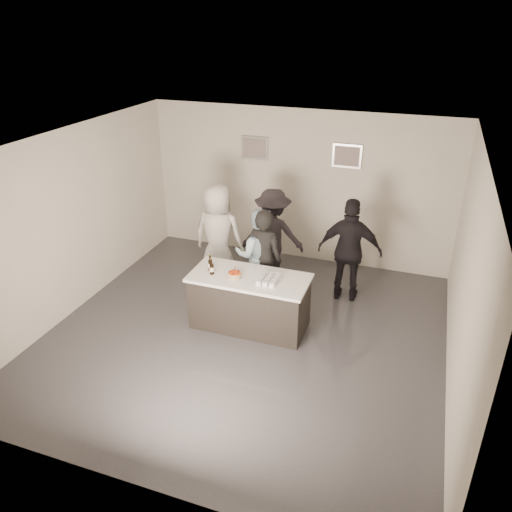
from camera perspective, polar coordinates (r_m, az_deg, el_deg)
name	(u,v)px	position (r m, az deg, el deg)	size (l,w,h in m)	color
floor	(245,334)	(7.97, -1.21, -8.95)	(6.00, 6.00, 0.00)	#3D3D42
ceiling	(243,146)	(6.71, -1.46, 12.50)	(6.00, 6.00, 0.00)	white
wall_back	(299,187)	(9.88, 4.89, 7.88)	(6.00, 0.04, 3.00)	beige
wall_front	(132,378)	(4.95, -14.02, -13.35)	(6.00, 0.04, 3.00)	beige
wall_left	(72,222)	(8.66, -20.28, 3.62)	(0.04, 6.00, 3.00)	beige
wall_right	(466,282)	(6.86, 22.87, -2.80)	(0.04, 6.00, 3.00)	beige
picture_left	(255,148)	(9.91, -0.15, 12.25)	(0.54, 0.04, 0.44)	#B2B2B7
picture_right	(347,156)	(9.48, 10.36, 11.18)	(0.54, 0.04, 0.44)	#B2B2B7
bar_counter	(250,301)	(7.94, -0.75, -5.21)	(1.86, 0.86, 0.90)	white
cake	(235,275)	(7.68, -2.46, -2.22)	(0.20, 0.20, 0.08)	orange
beer_bottle_a	(210,263)	(7.88, -5.26, -0.76)	(0.07, 0.07, 0.26)	black
beer_bottle_b	(212,267)	(7.76, -5.09, -1.21)	(0.07, 0.07, 0.26)	black
tumbler_cluster	(269,279)	(7.57, 1.46, -2.63)	(0.30, 0.40, 0.08)	gold
candles	(227,283)	(7.53, -3.36, -3.13)	(0.24, 0.08, 0.01)	pink
person_main_black	(264,258)	(8.33, 0.93, -0.29)	(0.64, 0.42, 1.75)	black
person_main_blue	(259,255)	(8.50, 0.29, 0.08)	(0.82, 0.64, 1.69)	#A2C4D4
person_guest_left	(218,235)	(9.09, -4.32, 2.43)	(0.92, 0.60, 1.87)	silver
person_guest_right	(350,251)	(8.63, 10.67, 0.60)	(1.09, 0.45, 1.85)	black
person_guest_back	(272,235)	(9.16, 1.89, 2.36)	(1.15, 0.66, 1.77)	black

